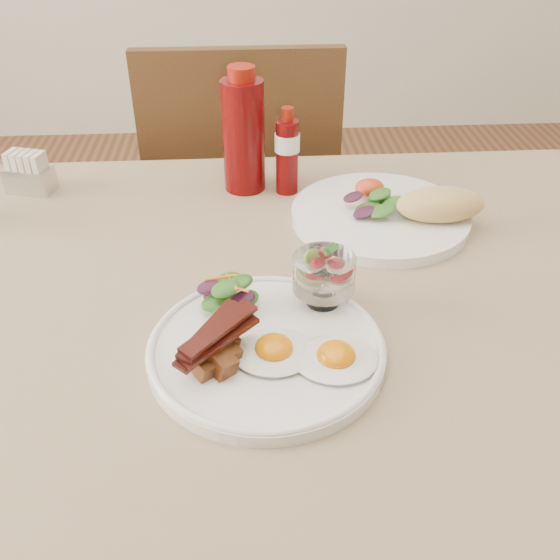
{
  "coord_description": "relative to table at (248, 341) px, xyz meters",
  "views": [
    {
      "loc": [
        0.0,
        -0.68,
        1.25
      ],
      "look_at": [
        0.04,
        -0.07,
        0.82
      ],
      "focal_mm": 40.0,
      "sensor_mm": 36.0,
      "label": 1
    }
  ],
  "objects": [
    {
      "name": "table",
      "position": [
        0.0,
        0.0,
        0.0
      ],
      "size": [
        1.33,
        0.88,
        0.75
      ],
      "color": "#503519",
      "rests_on": "ground"
    },
    {
      "name": "chair_far",
      "position": [
        0.0,
        0.66,
        -0.14
      ],
      "size": [
        0.42,
        0.42,
        0.93
      ],
      "color": "#503519",
      "rests_on": "ground"
    },
    {
      "name": "main_plate",
      "position": [
        0.02,
        -0.13,
        0.1
      ],
      "size": [
        0.28,
        0.28,
        0.02
      ],
      "primitive_type": "cylinder",
      "color": "white",
      "rests_on": "table"
    },
    {
      "name": "fried_eggs",
      "position": [
        0.06,
        -0.16,
        0.11
      ],
      "size": [
        0.19,
        0.13,
        0.03
      ],
      "rotation": [
        0.0,
        0.0,
        0.4
      ],
      "color": "white",
      "rests_on": "main_plate"
    },
    {
      "name": "bacon_potato_pile",
      "position": [
        -0.03,
        -0.16,
        0.13
      ],
      "size": [
        0.1,
        0.1,
        0.05
      ],
      "rotation": [
        0.0,
        0.0,
        0.4
      ],
      "color": "brown",
      "rests_on": "main_plate"
    },
    {
      "name": "side_salad",
      "position": [
        -0.02,
        -0.06,
        0.12
      ],
      "size": [
        0.08,
        0.08,
        0.04
      ],
      "rotation": [
        0.0,
        0.0,
        -0.26
      ],
      "color": "#234C14",
      "rests_on": "main_plate"
    },
    {
      "name": "fruit_cup",
      "position": [
        0.1,
        -0.05,
        0.15
      ],
      "size": [
        0.08,
        0.08,
        0.08
      ],
      "rotation": [
        0.0,
        0.0,
        0.23
      ],
      "color": "white",
      "rests_on": "main_plate"
    },
    {
      "name": "second_plate",
      "position": [
        0.24,
        0.17,
        0.11
      ],
      "size": [
        0.3,
        0.28,
        0.07
      ],
      "rotation": [
        0.0,
        0.0,
        0.1
      ],
      "color": "white",
      "rests_on": "table"
    },
    {
      "name": "ketchup_bottle",
      "position": [
        0.01,
        0.31,
        0.19
      ],
      "size": [
        0.09,
        0.09,
        0.21
      ],
      "rotation": [
        0.0,
        0.0,
        -0.25
      ],
      "color": "#520405",
      "rests_on": "table"
    },
    {
      "name": "hot_sauce_bottle",
      "position": [
        0.08,
        0.29,
        0.16
      ],
      "size": [
        0.05,
        0.05,
        0.15
      ],
      "rotation": [
        0.0,
        0.0,
        -0.23
      ],
      "color": "#520405",
      "rests_on": "table"
    },
    {
      "name": "sugar_caddy",
      "position": [
        -0.37,
        0.32,
        0.12
      ],
      "size": [
        0.09,
        0.06,
        0.07
      ],
      "rotation": [
        0.0,
        0.0,
        -0.29
      ],
      "color": "silver",
      "rests_on": "table"
    }
  ]
}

